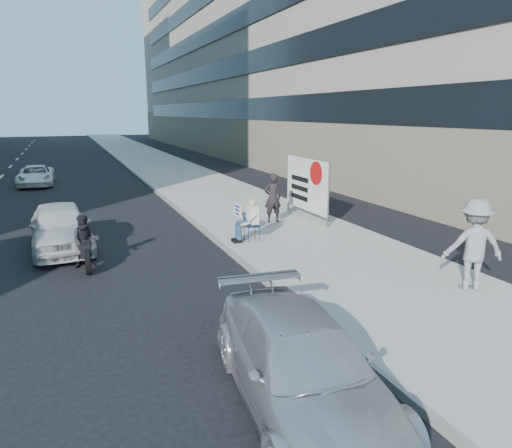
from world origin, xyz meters
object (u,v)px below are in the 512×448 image
jogger (474,245)px  parked_sedan (301,364)px  protest_banner (307,185)px  white_sedan_far (36,176)px  pedestrian_woman (273,198)px  white_sedan_near (60,227)px  seated_protester (248,218)px  motorcycle (86,244)px

jogger → parked_sedan: bearing=44.6°
protest_banner → jogger: bearing=-90.3°
parked_sedan → white_sedan_far: bearing=107.3°
pedestrian_woman → white_sedan_far: bearing=-54.0°
white_sedan_near → jogger: bearing=-44.2°
jogger → white_sedan_far: jogger is taller
pedestrian_woman → protest_banner: protest_banner is taller
white_sedan_far → pedestrian_woman: bearing=-57.7°
parked_sedan → pedestrian_woman: bearing=74.2°
seated_protester → parked_sedan: (-2.25, -7.59, -0.25)m
motorcycle → protest_banner: bearing=20.0°
white_sedan_near → motorcycle: (0.61, -1.97, -0.06)m
pedestrian_woman → parked_sedan: 10.33m
pedestrian_woman → white_sedan_near: size_ratio=0.43×
seated_protester → protest_banner: (3.13, 2.04, 0.53)m
pedestrian_woman → protest_banner: 1.47m
seated_protester → white_sedan_near: bearing=161.6°
pedestrian_woman → white_sedan_far: (-8.25, 13.61, -0.48)m
jogger → motorcycle: (-7.77, 5.33, -0.53)m
white_sedan_near → motorcycle: motorcycle is taller
seated_protester → motorcycle: seated_protester is taller
white_sedan_far → protest_banner: bearing=-53.3°
white_sedan_near → motorcycle: 2.07m
pedestrian_woman → motorcycle: size_ratio=0.86×
motorcycle → pedestrian_woman: bearing=22.5°
jogger → pedestrian_woman: jogger is taller
protest_banner → motorcycle: (-7.81, -2.26, -0.76)m
protest_banner → parked_sedan: bearing=-119.2°
seated_protester → parked_sedan: size_ratio=0.30×
seated_protester → pedestrian_woman: (1.71, 1.93, 0.15)m
jogger → protest_banner: 7.59m
jogger → white_sedan_near: (-8.38, 7.30, -0.47)m
seated_protester → pedestrian_woman: 2.59m
jogger → white_sedan_far: 23.19m
parked_sedan → white_sedan_near: white_sedan_near is taller
pedestrian_woman → white_sedan_near: (-7.00, -0.18, -0.33)m
motorcycle → seated_protester: bearing=6.6°
pedestrian_woman → motorcycle: 6.75m
parked_sedan → motorcycle: size_ratio=2.10×
protest_banner → parked_sedan: 11.06m
white_sedan_near → white_sedan_far: (-1.25, 13.79, -0.14)m
pedestrian_woman → protest_banner: (1.42, 0.11, 0.38)m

